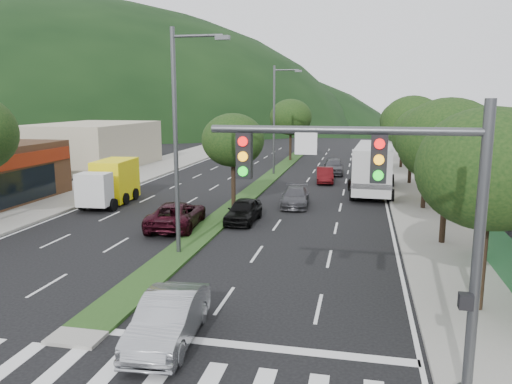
% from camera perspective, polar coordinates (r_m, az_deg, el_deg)
% --- Properties ---
extents(ground, '(160.00, 160.00, 0.00)m').
position_cam_1_polar(ground, '(16.59, -18.95, -14.93)').
color(ground, black).
rests_on(ground, ground).
extents(sidewalk_right, '(5.00, 90.00, 0.15)m').
position_cam_1_polar(sidewalk_right, '(38.62, 18.45, -0.31)').
color(sidewalk_right, gray).
rests_on(sidewalk_right, ground).
extents(sidewalk_left, '(6.00, 90.00, 0.15)m').
position_cam_1_polar(sidewalk_left, '(43.75, -16.91, 0.99)').
color(sidewalk_left, gray).
rests_on(sidewalk_left, ground).
extents(median, '(1.60, 56.00, 0.12)m').
position_cam_1_polar(median, '(42.09, 0.84, 1.07)').
color(median, '#1F3C15').
rests_on(median, ground).
extents(crosswalk, '(19.00, 2.20, 0.01)m').
position_cam_1_polar(crosswalk, '(15.11, -23.02, -17.83)').
color(crosswalk, silver).
rests_on(crosswalk, ground).
extents(traffic_signal, '(6.12, 0.40, 7.00)m').
position_cam_1_polar(traffic_signal, '(11.48, 16.74, -1.62)').
color(traffic_signal, '#47494C').
rests_on(traffic_signal, ground).
extents(bldg_left_far, '(9.00, 14.00, 4.60)m').
position_cam_1_polar(bldg_left_far, '(54.19, -18.04, 5.06)').
color(bldg_left_far, '#B9AD93').
rests_on(bldg_left_far, ground).
extents(bldg_right_far, '(10.00, 16.00, 5.20)m').
position_cam_1_polar(bldg_right_far, '(58.05, 23.47, 5.34)').
color(bldg_right_far, '#B9AD93').
rests_on(bldg_right_far, ground).
extents(hill_far, '(176.00, 132.00, 82.00)m').
position_cam_1_polar(hill_far, '(151.20, -23.80, 6.99)').
color(hill_far, black).
rests_on(hill_far, ground).
extents(tree_r_a, '(4.60, 4.60, 6.63)m').
position_cam_1_polar(tree_r_a, '(17.33, 25.16, 2.39)').
color(tree_r_a, black).
rests_on(tree_r_a, sidewalk_right).
extents(tree_r_b, '(4.80, 4.80, 6.94)m').
position_cam_1_polar(tree_r_b, '(25.12, 21.16, 5.40)').
color(tree_r_b, black).
rests_on(tree_r_b, sidewalk_right).
extents(tree_r_c, '(4.40, 4.40, 6.48)m').
position_cam_1_polar(tree_r_c, '(33.05, 18.99, 6.10)').
color(tree_r_c, black).
rests_on(tree_r_c, sidewalk_right).
extents(tree_r_d, '(5.00, 5.00, 7.17)m').
position_cam_1_polar(tree_r_d, '(42.95, 17.46, 7.65)').
color(tree_r_d, black).
rests_on(tree_r_d, sidewalk_right).
extents(tree_r_e, '(4.60, 4.60, 6.71)m').
position_cam_1_polar(tree_r_e, '(52.92, 16.46, 7.84)').
color(tree_r_e, black).
rests_on(tree_r_e, sidewalk_right).
extents(tree_med_near, '(4.00, 4.00, 6.02)m').
position_cam_1_polar(tree_med_near, '(31.87, -2.64, 5.93)').
color(tree_med_near, black).
rests_on(tree_med_near, median).
extents(tree_med_far, '(4.80, 4.80, 6.94)m').
position_cam_1_polar(tree_med_far, '(57.33, 3.99, 8.53)').
color(tree_med_far, black).
rests_on(tree_med_far, median).
extents(streetlight_near, '(2.60, 0.25, 10.00)m').
position_cam_1_polar(streetlight_near, '(22.20, -8.72, 6.82)').
color(streetlight_near, '#47494C').
rests_on(streetlight_near, ground).
extents(streetlight_mid, '(2.60, 0.25, 10.00)m').
position_cam_1_polar(streetlight_mid, '(46.42, 2.32, 8.80)').
color(streetlight_mid, '#47494C').
rests_on(streetlight_mid, ground).
extents(sedan_silver, '(1.85, 4.46, 1.43)m').
position_cam_1_polar(sedan_silver, '(15.13, -9.96, -14.06)').
color(sedan_silver, '#9C9EA3').
rests_on(sedan_silver, ground).
extents(suv_maroon, '(2.94, 5.49, 1.47)m').
position_cam_1_polar(suv_maroon, '(27.79, -9.06, -2.58)').
color(suv_maroon, black).
rests_on(suv_maroon, ground).
extents(car_queue_a, '(1.69, 4.01, 1.35)m').
position_cam_1_polar(car_queue_a, '(28.71, -1.44, -2.14)').
color(car_queue_a, black).
rests_on(car_queue_a, ground).
extents(car_queue_b, '(2.03, 4.39, 1.24)m').
position_cam_1_polar(car_queue_b, '(33.13, 4.49, -0.56)').
color(car_queue_b, '#444448').
rests_on(car_queue_b, ground).
extents(car_queue_c, '(1.75, 4.04, 1.29)m').
position_cam_1_polar(car_queue_c, '(42.82, 7.87, 1.93)').
color(car_queue_c, '#4C0C0F').
rests_on(car_queue_c, ground).
extents(car_queue_d, '(2.65, 4.78, 1.27)m').
position_cam_1_polar(car_queue_d, '(37.78, 12.30, 0.62)').
color(car_queue_d, black).
rests_on(car_queue_d, ground).
extents(car_queue_e, '(2.07, 4.61, 1.54)m').
position_cam_1_polar(car_queue_e, '(47.72, 8.83, 2.93)').
color(car_queue_e, '#46464B').
rests_on(car_queue_e, ground).
extents(box_truck, '(2.67, 6.04, 2.91)m').
position_cam_1_polar(box_truck, '(35.12, -16.19, 0.93)').
color(box_truck, silver).
rests_on(box_truck, ground).
extents(motorhome, '(3.43, 9.60, 3.63)m').
position_cam_1_polar(motorhome, '(38.59, 13.36, 2.74)').
color(motorhome, '#BBBBBB').
rests_on(motorhome, ground).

